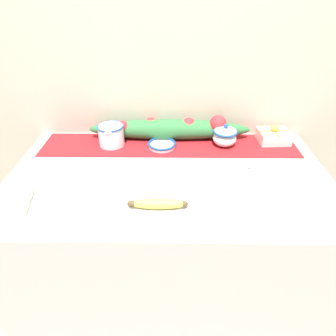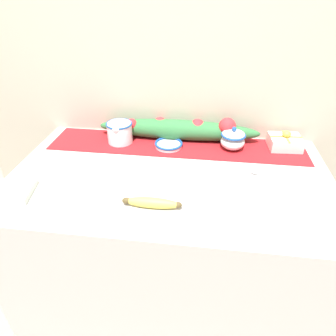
# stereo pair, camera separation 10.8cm
# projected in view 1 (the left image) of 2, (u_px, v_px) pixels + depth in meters

# --- Properties ---
(ground_plane) EXTENTS (12.00, 12.00, 0.00)m
(ground_plane) POSITION_uv_depth(u_px,v_px,m) (169.00, 311.00, 1.61)
(ground_plane) COLOR gray
(countertop) EXTENTS (1.21, 0.70, 0.89)m
(countertop) POSITION_uv_depth(u_px,v_px,m) (169.00, 255.00, 1.37)
(countertop) COLOR #B7B2AD
(countertop) RESTS_ON ground_plane
(back_wall) EXTENTS (2.01, 0.04, 2.40)m
(back_wall) POSITION_uv_depth(u_px,v_px,m) (170.00, 66.00, 1.28)
(back_wall) COLOR #B7AD99
(back_wall) RESTS_ON ground_plane
(table_runner) EXTENTS (1.12, 0.22, 0.00)m
(table_runner) POSITION_uv_depth(u_px,v_px,m) (169.00, 145.00, 1.33)
(table_runner) COLOR #A8191E
(table_runner) RESTS_ON countertop
(cream_pitcher) EXTENTS (0.12, 0.13, 0.09)m
(cream_pitcher) POSITION_uv_depth(u_px,v_px,m) (111.00, 134.00, 1.30)
(cream_pitcher) COLOR white
(cream_pitcher) RESTS_ON countertop
(sugar_bowl) EXTENTS (0.11, 0.11, 0.10)m
(sugar_bowl) POSITION_uv_depth(u_px,v_px,m) (225.00, 136.00, 1.30)
(sugar_bowl) COLOR white
(sugar_bowl) RESTS_ON countertop
(small_dish) EXTENTS (0.12, 0.12, 0.02)m
(small_dish) POSITION_uv_depth(u_px,v_px,m) (162.00, 144.00, 1.31)
(small_dish) COLOR white
(small_dish) RESTS_ON countertop
(banana) EXTENTS (0.20, 0.04, 0.04)m
(banana) POSITION_uv_depth(u_px,v_px,m) (158.00, 204.00, 0.96)
(banana) COLOR #DBCC4C
(banana) RESTS_ON countertop
(spoon) EXTENTS (0.19, 0.05, 0.01)m
(spoon) POSITION_uv_depth(u_px,v_px,m) (248.00, 167.00, 1.17)
(spoon) COLOR #B7B7BC
(spoon) RESTS_ON countertop
(napkin_stack) EXTENTS (0.15, 0.15, 0.02)m
(napkin_stack) POSITION_uv_depth(u_px,v_px,m) (8.00, 203.00, 0.97)
(napkin_stack) COLOR silver
(napkin_stack) RESTS_ON countertop
(gift_box) EXTENTS (0.14, 0.12, 0.08)m
(gift_box) POSITION_uv_depth(u_px,v_px,m) (273.00, 136.00, 1.34)
(gift_box) COLOR silver
(gift_box) RESTS_ON countertop
(poinsettia_garland) EXTENTS (0.73, 0.10, 0.12)m
(poinsettia_garland) POSITION_uv_depth(u_px,v_px,m) (172.00, 129.00, 1.36)
(poinsettia_garland) COLOR #2D6B38
(poinsettia_garland) RESTS_ON countertop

